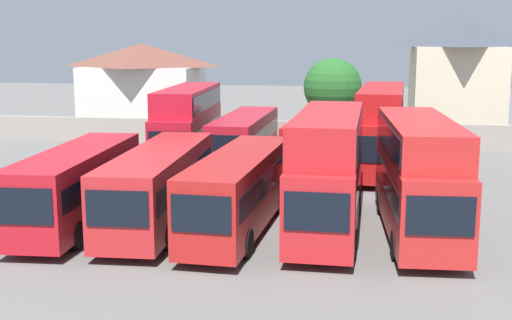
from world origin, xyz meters
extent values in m
plane|color=#605E5B|center=(0.00, 18.00, 0.00)|extent=(140.00, 140.00, 0.00)
cube|color=gray|center=(0.00, 23.51, 0.90)|extent=(56.00, 0.50, 1.80)
cube|color=#B41621|center=(-7.35, -0.37, 1.85)|extent=(3.10, 10.80, 2.98)
cube|color=black|center=(-7.07, -5.72, 2.20)|extent=(2.24, 0.20, 1.34)
cube|color=black|center=(-7.35, -0.37, 2.20)|extent=(3.09, 9.95, 0.94)
cylinder|color=black|center=(-6.01, -3.61, 0.55)|extent=(0.36, 1.11, 1.10)
cylinder|color=black|center=(-8.34, -3.73, 0.55)|extent=(0.36, 1.11, 1.10)
cylinder|color=black|center=(-6.36, 3.00, 0.55)|extent=(0.36, 1.11, 1.10)
cylinder|color=black|center=(-8.69, 2.88, 0.55)|extent=(0.36, 1.11, 1.10)
cube|color=red|center=(-3.86, 0.30, 1.83)|extent=(3.01, 11.54, 2.94)
cube|color=black|center=(-3.65, -5.44, 2.18)|extent=(2.29, 0.16, 1.32)
cube|color=black|center=(-3.86, 0.30, 2.18)|extent=(3.02, 10.63, 0.92)
cylinder|color=black|center=(-2.53, -3.20, 0.55)|extent=(0.34, 1.11, 1.10)
cylinder|color=black|center=(-4.92, -3.29, 0.55)|extent=(0.34, 1.11, 1.10)
cylinder|color=black|center=(-2.79, 3.90, 0.55)|extent=(0.34, 1.11, 1.10)
cylinder|color=black|center=(-5.18, 3.81, 0.55)|extent=(0.34, 1.11, 1.10)
cube|color=#AE1C1B|center=(-0.23, -0.17, 1.83)|extent=(3.08, 11.14, 2.94)
cube|color=black|center=(-0.56, -5.69, 2.18)|extent=(2.14, 0.21, 1.32)
cube|color=black|center=(-0.23, -0.17, 2.18)|extent=(3.07, 10.27, 0.92)
cylinder|color=black|center=(0.68, -3.65, 0.55)|extent=(0.36, 1.12, 1.10)
cylinder|color=black|center=(-1.55, -3.52, 0.55)|extent=(0.36, 1.12, 1.10)
cylinder|color=black|center=(1.09, 3.17, 0.55)|extent=(0.36, 1.12, 1.10)
cylinder|color=black|center=(-1.15, 3.30, 0.55)|extent=(0.36, 1.12, 1.10)
cube|color=red|center=(3.47, 0.30, 1.88)|extent=(2.83, 10.76, 3.05)
cube|color=black|center=(3.34, -5.06, 2.25)|extent=(2.26, 0.14, 1.37)
cube|color=black|center=(3.47, 0.30, 2.25)|extent=(2.85, 9.90, 0.96)
cube|color=red|center=(3.48, 0.57, 4.23)|extent=(2.77, 10.22, 1.64)
cube|color=black|center=(3.48, 0.57, 4.23)|extent=(2.85, 9.69, 1.15)
cylinder|color=black|center=(4.57, -3.04, 0.55)|extent=(0.33, 1.11, 1.10)
cylinder|color=black|center=(2.21, -2.98, 0.55)|extent=(0.33, 1.11, 1.10)
cylinder|color=black|center=(4.73, 3.59, 0.55)|extent=(0.33, 1.11, 1.10)
cylinder|color=black|center=(2.37, 3.65, 0.55)|extent=(0.33, 1.11, 1.10)
cube|color=red|center=(7.18, 0.33, 1.88)|extent=(3.14, 10.68, 3.04)
cube|color=black|center=(7.45, -4.96, 2.24)|extent=(2.29, 0.20, 1.37)
cube|color=black|center=(7.18, 0.33, 2.24)|extent=(3.14, 9.84, 0.96)
cube|color=red|center=(7.17, 0.59, 4.11)|extent=(3.06, 10.15, 1.43)
cube|color=black|center=(7.17, 0.59, 4.11)|extent=(3.13, 9.63, 1.00)
cylinder|color=black|center=(8.54, -2.88, 0.55)|extent=(0.36, 1.11, 1.10)
cylinder|color=black|center=(6.16, -3.00, 0.55)|extent=(0.36, 1.11, 1.10)
cylinder|color=black|center=(8.20, 3.66, 0.55)|extent=(0.36, 1.11, 1.10)
cylinder|color=black|center=(5.82, 3.54, 0.55)|extent=(0.36, 1.11, 1.10)
cube|color=red|center=(-5.98, 13.45, 1.94)|extent=(3.16, 11.08, 3.17)
cube|color=black|center=(-5.68, 7.96, 2.33)|extent=(2.26, 0.20, 1.43)
cube|color=black|center=(-5.98, 13.45, 2.33)|extent=(3.15, 10.21, 1.00)
cube|color=red|center=(-6.00, 13.72, 4.29)|extent=(3.08, 10.53, 1.51)
cube|color=black|center=(-6.00, 13.72, 4.29)|extent=(3.14, 9.99, 1.06)
cylinder|color=black|center=(-4.62, 10.12, 0.55)|extent=(0.36, 1.11, 1.10)
cylinder|color=black|center=(-6.97, 9.99, 0.55)|extent=(0.36, 1.11, 1.10)
cylinder|color=black|center=(-4.99, 16.91, 0.55)|extent=(0.36, 1.11, 1.10)
cylinder|color=black|center=(-7.34, 16.78, 0.55)|extent=(0.36, 1.11, 1.10)
cube|color=#B51927|center=(-2.35, 13.63, 1.85)|extent=(2.82, 11.13, 2.99)
cube|color=black|center=(-2.48, 8.08, 2.21)|extent=(2.25, 0.13, 1.34)
cube|color=black|center=(-2.35, 13.63, 2.21)|extent=(2.83, 10.25, 0.94)
cylinder|color=black|center=(-1.26, 10.17, 0.55)|extent=(0.33, 1.11, 1.10)
cylinder|color=black|center=(-3.61, 10.23, 0.55)|extent=(0.33, 1.11, 1.10)
cylinder|color=black|center=(-1.09, 17.03, 0.55)|extent=(0.33, 1.11, 1.10)
cylinder|color=black|center=(-3.44, 17.09, 0.55)|extent=(0.33, 1.11, 1.10)
cube|color=red|center=(2.00, 13.49, 1.84)|extent=(3.04, 11.56, 2.96)
cube|color=black|center=(1.69, 7.76, 2.19)|extent=(2.13, 0.20, 1.33)
cube|color=black|center=(2.00, 13.49, 2.19)|extent=(3.03, 10.65, 0.93)
cylinder|color=black|center=(2.92, 9.89, 0.55)|extent=(0.36, 1.11, 1.10)
cylinder|color=black|center=(0.70, 10.01, 0.55)|extent=(0.36, 1.11, 1.10)
cylinder|color=black|center=(3.31, 16.97, 0.55)|extent=(0.36, 1.11, 1.10)
cylinder|color=black|center=(1.09, 17.09, 0.55)|extent=(0.36, 1.11, 1.10)
cube|color=red|center=(6.06, 13.69, 1.95)|extent=(3.33, 11.87, 3.18)
cube|color=black|center=(5.65, 7.82, 2.33)|extent=(2.22, 0.23, 1.43)
cube|color=black|center=(6.06, 13.69, 2.33)|extent=(3.30, 10.94, 1.00)
cube|color=red|center=(6.08, 13.98, 4.35)|extent=(3.24, 11.28, 1.64)
cube|color=black|center=(6.08, 13.98, 4.35)|extent=(3.29, 10.71, 1.15)
cylinder|color=black|center=(6.97, 9.98, 0.55)|extent=(0.38, 1.12, 1.10)
cylinder|color=black|center=(4.65, 10.14, 0.55)|extent=(0.38, 1.12, 1.10)
cylinder|color=black|center=(7.47, 17.24, 0.55)|extent=(0.38, 1.12, 1.10)
cylinder|color=black|center=(5.15, 17.40, 0.55)|extent=(0.38, 1.12, 1.10)
cube|color=silver|center=(-14.89, 31.44, 2.78)|extent=(10.12, 7.12, 5.57)
pyramid|color=brown|center=(-14.89, 31.44, 6.61)|extent=(10.63, 7.48, 2.09)
cube|color=beige|center=(12.78, 31.05, 3.71)|extent=(7.25, 7.75, 7.43)
pyramid|color=#3D424C|center=(12.78, 31.05, 8.78)|extent=(7.61, 8.14, 2.71)
cylinder|color=brown|center=(2.62, 26.01, 1.33)|extent=(0.41, 0.41, 2.66)
sphere|color=#235B23|center=(2.62, 26.01, 4.27)|extent=(4.62, 4.62, 4.62)
camera|label=1|loc=(4.61, -26.97, 8.07)|focal=46.39mm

